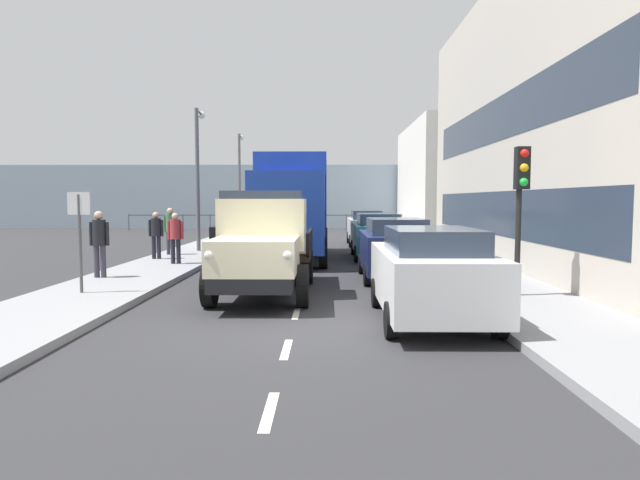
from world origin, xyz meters
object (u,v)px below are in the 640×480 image
object	(u,v)px
pedestrian_in_dark_coat	(99,238)
pedestrian_with_bag	(175,234)
car_navy_kerbside_1	(395,248)
traffic_light_near	(521,188)
street_sign	(80,224)
lorry_cargo_blue	(293,204)
car_silver_kerbside_3	(366,227)
pedestrian_couple_a	(170,227)
lamp_post_far	(240,174)
lamp_post_promenade	(198,165)
car_white_kerbside_near	(431,273)
car_teal_kerbside_2	(377,235)
car_black_oppositeside_0	(246,235)
pedestrian_couple_b	(156,231)
truck_vintage_cream	(263,246)

from	to	relation	value
pedestrian_in_dark_coat	pedestrian_with_bag	distance (m)	3.39
car_navy_kerbside_1	traffic_light_near	world-z (taller)	traffic_light_near
street_sign	lorry_cargo_blue	bearing A→B (deg)	-116.66
car_silver_kerbside_3	pedestrian_couple_a	bearing A→B (deg)	37.87
car_silver_kerbside_3	lamp_post_far	size ratio (longest dim) A/B	0.69
lorry_cargo_blue	street_sign	distance (m)	9.44
lamp_post_promenade	car_navy_kerbside_1	bearing A→B (deg)	134.87
lorry_cargo_blue	car_white_kerbside_near	size ratio (longest dim) A/B	1.97
car_teal_kerbside_2	pedestrian_with_bag	size ratio (longest dim) A/B	2.57
car_black_oppositeside_0	lamp_post_far	bearing A→B (deg)	-80.05
traffic_light_near	street_sign	world-z (taller)	traffic_light_near
car_navy_kerbside_1	pedestrian_couple_b	bearing A→B (deg)	-26.38
lorry_cargo_blue	car_silver_kerbside_3	size ratio (longest dim) A/B	1.89
car_navy_kerbside_1	car_silver_kerbside_3	size ratio (longest dim) A/B	0.88
car_white_kerbside_near	car_teal_kerbside_2	xyz separation A→B (m)	(0.00, -10.85, -0.00)
car_black_oppositeside_0	lamp_post_far	distance (m)	14.47
street_sign	pedestrian_with_bag	bearing A→B (deg)	-95.76
car_teal_kerbside_2	pedestrian_in_dark_coat	bearing A→B (deg)	38.35
truck_vintage_cream	lamp_post_promenade	xyz separation A→B (m)	(3.82, -9.91, 2.47)
pedestrian_couple_b	pedestrian_couple_a	bearing A→B (deg)	-92.66
lamp_post_far	car_navy_kerbside_1	bearing A→B (deg)	110.91
pedestrian_in_dark_coat	pedestrian_with_bag	bearing A→B (deg)	-109.81
pedestrian_with_bag	car_white_kerbside_near	bearing A→B (deg)	131.56
pedestrian_couple_a	traffic_light_near	world-z (taller)	traffic_light_near
car_black_oppositeside_0	truck_vintage_cream	bearing A→B (deg)	101.22
truck_vintage_cream	street_sign	bearing A→B (deg)	6.02
car_teal_kerbside_2	car_black_oppositeside_0	distance (m)	5.00
car_white_kerbside_near	pedestrian_in_dark_coat	size ratio (longest dim) A/B	2.34
truck_vintage_cream	car_white_kerbside_near	bearing A→B (deg)	142.84
lamp_post_promenade	street_sign	world-z (taller)	lamp_post_promenade
car_navy_kerbside_1	car_teal_kerbside_2	size ratio (longest dim) A/B	0.90
car_white_kerbside_near	car_teal_kerbside_2	distance (m)	10.85
truck_vintage_cream	pedestrian_with_bag	size ratio (longest dim) A/B	3.40
car_white_kerbside_near	lamp_post_far	bearing A→B (deg)	-73.25
pedestrian_couple_a	pedestrian_with_bag	bearing A→B (deg)	109.01
car_white_kerbside_near	car_black_oppositeside_0	size ratio (longest dim) A/B	0.96
street_sign	car_silver_kerbside_3	bearing A→B (deg)	-116.73
street_sign	car_navy_kerbside_1	bearing A→B (deg)	-157.11
pedestrian_with_bag	car_teal_kerbside_2	bearing A→B (deg)	-155.40
pedestrian_couple_a	street_sign	xyz separation A→B (m)	(-0.47, 8.58, 0.48)
lorry_cargo_blue	pedestrian_couple_a	world-z (taller)	lorry_cargo_blue
car_teal_kerbside_2	car_silver_kerbside_3	distance (m)	5.98
car_navy_kerbside_1	car_teal_kerbside_2	bearing A→B (deg)	-90.00
car_silver_kerbside_3	pedestrian_couple_b	world-z (taller)	pedestrian_couple_b
car_navy_kerbside_1	car_black_oppositeside_0	distance (m)	7.46
lorry_cargo_blue	pedestrian_with_bag	xyz separation A→B (m)	(3.67, 2.84, -0.95)
car_teal_kerbside_2	traffic_light_near	size ratio (longest dim) A/B	1.33
pedestrian_couple_a	street_sign	size ratio (longest dim) A/B	0.79
pedestrian_in_dark_coat	car_white_kerbside_near	bearing A→B (deg)	150.47
car_white_kerbside_near	pedestrian_couple_a	xyz separation A→B (m)	(7.87, -10.71, 0.31)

